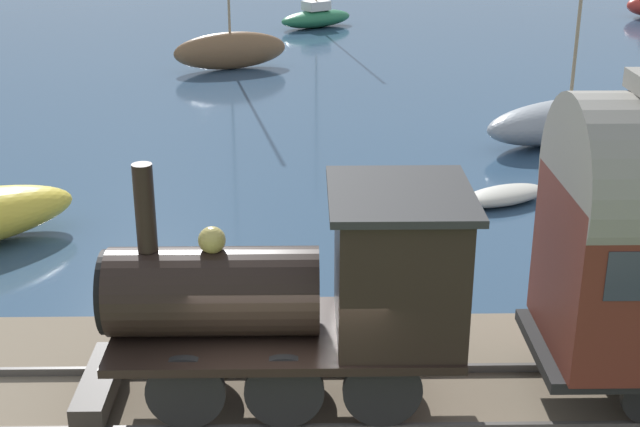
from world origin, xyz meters
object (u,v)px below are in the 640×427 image
object	(u,v)px
sailboat_brown	(230,49)
rowboat_mid_harbor	(504,195)
sailboat_gray	(568,120)
steam_locomotive	(312,286)
sailboat_green	(316,16)

from	to	relation	value
sailboat_brown	rowboat_mid_harbor	world-z (taller)	sailboat_brown
sailboat_brown	sailboat_gray	world-z (taller)	sailboat_brown
steam_locomotive	sailboat_brown	bearing A→B (deg)	7.06
sailboat_brown	rowboat_mid_harbor	bearing A→B (deg)	-174.34
rowboat_mid_harbor	sailboat_brown	bearing A→B (deg)	0.24
sailboat_green	rowboat_mid_harbor	xyz separation A→B (m)	(-25.04, -4.18, -0.35)
sailboat_green	steam_locomotive	bearing A→B (deg)	144.32
steam_locomotive	rowboat_mid_harbor	size ratio (longest dim) A/B	2.07
sailboat_brown	steam_locomotive	bearing A→B (deg)	166.02
steam_locomotive	sailboat_gray	world-z (taller)	sailboat_gray
sailboat_brown	sailboat_green	size ratio (longest dim) A/B	0.99
sailboat_gray	sailboat_green	world-z (taller)	sailboat_green
sailboat_gray	sailboat_green	size ratio (longest dim) A/B	0.79
sailboat_brown	rowboat_mid_harbor	size ratio (longest dim) A/B	3.56
steam_locomotive	sailboat_green	distance (m)	34.35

